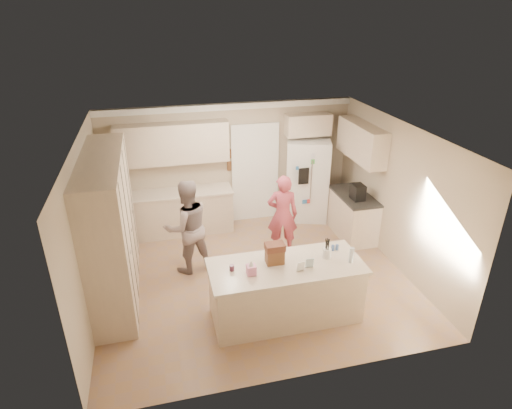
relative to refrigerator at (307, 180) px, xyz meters
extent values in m
cube|color=#8D6D59|center=(-1.66, -2.02, -0.91)|extent=(5.20, 4.60, 0.02)
cube|color=white|center=(-1.66, -2.02, 1.71)|extent=(5.20, 4.60, 0.02)
cube|color=#BAA98F|center=(-1.66, 0.29, 0.40)|extent=(5.20, 0.02, 2.60)
cube|color=#BAA98F|center=(-1.66, -4.33, 0.40)|extent=(5.20, 0.02, 2.60)
cube|color=#BAA98F|center=(-4.27, -2.02, 0.40)|extent=(0.02, 4.60, 2.60)
cube|color=#BAA98F|center=(0.95, -2.02, 0.40)|extent=(0.02, 4.60, 2.60)
cube|color=white|center=(-1.66, 0.24, 1.63)|extent=(5.20, 0.08, 0.12)
cube|color=#C5B29D|center=(-3.96, -1.82, 0.28)|extent=(0.60, 2.60, 2.35)
cube|color=#C5B29D|center=(-2.81, -0.02, -0.46)|extent=(2.20, 0.60, 0.88)
cube|color=beige|center=(-2.81, -0.03, 0.00)|extent=(2.24, 0.63, 0.04)
cube|color=#C5B29D|center=(-2.81, 0.10, 1.00)|extent=(2.20, 0.35, 0.80)
cube|color=black|center=(-1.11, 0.26, 0.15)|extent=(0.90, 0.06, 2.10)
cube|color=white|center=(-1.11, 0.22, 0.15)|extent=(1.02, 0.03, 2.22)
cube|color=brown|center=(-1.64, 0.25, 0.65)|extent=(0.15, 0.02, 0.20)
cube|color=brown|center=(-1.64, 0.25, 0.38)|extent=(0.15, 0.02, 0.20)
cube|color=white|center=(0.00, 0.00, 0.00)|extent=(1.07, 0.94, 1.80)
cube|color=gray|center=(0.00, -0.35, 0.00)|extent=(0.02, 0.02, 1.78)
cube|color=black|center=(-0.22, -0.37, 0.25)|extent=(0.22, 0.03, 0.35)
cylinder|color=silver|center=(-0.05, -0.37, 0.15)|extent=(0.02, 0.02, 0.85)
cylinder|color=silver|center=(0.05, -0.37, 0.15)|extent=(0.02, 0.02, 0.85)
cube|color=#C5B29D|center=(-0.01, 0.10, 1.20)|extent=(0.95, 0.35, 0.45)
cube|color=#C5B29D|center=(0.64, -1.02, -0.46)|extent=(0.60, 1.20, 0.88)
cube|color=#2D2B28|center=(0.63, -1.02, 0.00)|extent=(0.63, 1.24, 0.04)
cube|color=#C5B29D|center=(0.77, -0.82, 1.05)|extent=(0.35, 1.50, 0.70)
cube|color=black|center=(0.59, -1.22, 0.17)|extent=(0.22, 0.28, 0.30)
cube|color=#C5B29D|center=(-1.46, -3.12, -0.46)|extent=(2.20, 0.90, 0.88)
cube|color=beige|center=(-1.46, -3.12, 0.00)|extent=(2.28, 0.96, 0.05)
cylinder|color=white|center=(-0.81, -3.07, 0.10)|extent=(0.13, 0.13, 0.15)
cube|color=pink|center=(-2.01, -3.22, 0.10)|extent=(0.13, 0.13, 0.14)
cone|color=white|center=(-2.01, -3.22, 0.20)|extent=(0.08, 0.08, 0.08)
cube|color=brown|center=(-1.61, -3.02, 0.14)|extent=(0.26, 0.18, 0.22)
cube|color=#592D1E|center=(-1.61, -3.02, 0.30)|extent=(0.28, 0.20, 0.10)
cylinder|color=#59263F|center=(-2.26, -3.07, 0.07)|extent=(0.07, 0.07, 0.09)
cube|color=white|center=(-1.31, -3.32, 0.11)|extent=(0.12, 0.06, 0.16)
cube|color=silver|center=(-1.16, -3.27, 0.11)|extent=(0.12, 0.05, 0.16)
cylinder|color=silver|center=(-0.51, -3.27, 0.14)|extent=(0.07, 0.07, 0.24)
cylinder|color=#3A5994|center=(-0.64, -2.90, 0.07)|extent=(0.05, 0.05, 0.09)
cylinder|color=#3A5994|center=(-0.57, -2.90, 0.07)|extent=(0.05, 0.05, 0.09)
imported|color=gray|center=(-2.74, -1.47, -0.04)|extent=(0.97, 0.84, 1.72)
imported|color=#C64E5D|center=(-0.95, -1.29, -0.11)|extent=(0.65, 0.51, 1.58)
camera|label=1|loc=(-3.15, -8.13, 3.49)|focal=30.00mm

